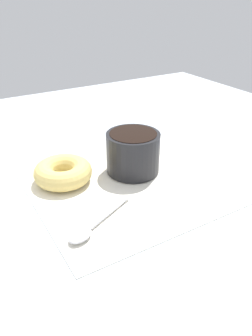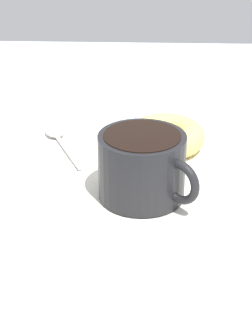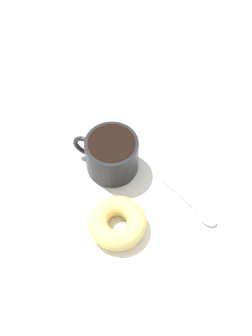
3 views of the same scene
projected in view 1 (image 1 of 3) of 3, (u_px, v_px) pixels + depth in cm
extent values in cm
cube|color=#B2BCC6|center=(131.00, 189.00, 55.71)|extent=(120.00, 120.00, 2.00)
cube|color=white|center=(126.00, 179.00, 56.34)|extent=(32.30, 32.30, 0.30)
cylinder|color=black|center=(133.00, 153.00, 56.95)|extent=(9.31, 9.31, 7.09)
cylinder|color=black|center=(133.00, 135.00, 55.33)|extent=(8.11, 8.11, 0.60)
torus|color=black|center=(137.00, 141.00, 61.30)|extent=(4.30, 3.84, 4.87)
torus|color=#E5C66B|center=(63.00, 172.00, 54.77)|extent=(9.75, 9.75, 3.33)
ellipsoid|color=silver|center=(80.00, 235.00, 42.69)|extent=(3.68, 4.27, 0.90)
cylinder|color=silver|center=(108.00, 214.00, 47.05)|extent=(4.67, 9.27, 0.56)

